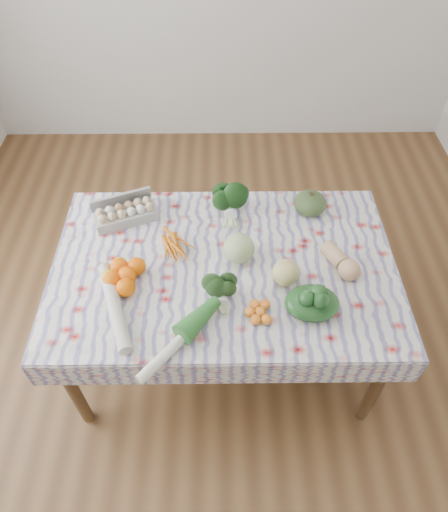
{
  "coord_description": "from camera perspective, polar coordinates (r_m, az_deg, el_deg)",
  "views": [
    {
      "loc": [
        -0.01,
        -1.42,
        2.44
      ],
      "look_at": [
        0.0,
        0.0,
        0.82
      ],
      "focal_mm": 32.0,
      "sensor_mm": 36.0,
      "label": 1
    }
  ],
  "objects": [
    {
      "name": "butternut_squash",
      "position": [
        2.22,
        14.48,
        -0.53
      ],
      "size": [
        0.19,
        0.25,
        0.1
      ],
      "primitive_type": "ellipsoid",
      "rotation": [
        0.0,
        0.0,
        0.47
      ],
      "color": "tan",
      "rests_on": "tablecloth"
    },
    {
      "name": "dining_table",
      "position": [
        2.26,
        0.0,
        -2.37
      ],
      "size": [
        1.6,
        1.0,
        0.75
      ],
      "color": "brown",
      "rests_on": "ground"
    },
    {
      "name": "daikon",
      "position": [
        2.05,
        -13.35,
        -6.79
      ],
      "size": [
        0.2,
        0.43,
        0.06
      ],
      "primitive_type": "cylinder",
      "rotation": [
        1.57,
        0.0,
        0.34
      ],
      "color": "beige",
      "rests_on": "tablecloth"
    },
    {
      "name": "tablecloth",
      "position": [
        2.2,
        0.0,
        -1.1
      ],
      "size": [
        1.66,
        1.06,
        0.01
      ],
      "primitive_type": "cube",
      "color": "silver",
      "rests_on": "dining_table"
    },
    {
      "name": "egg_carton",
      "position": [
        2.43,
        -12.15,
        5.1
      ],
      "size": [
        0.35,
        0.24,
        0.09
      ],
      "primitive_type": "cube",
      "rotation": [
        0.0,
        0.0,
        0.38
      ],
      "color": "#A1A29D",
      "rests_on": "tablecloth"
    },
    {
      "name": "mandarin_cluster",
      "position": [
        2.01,
        4.56,
        -6.91
      ],
      "size": [
        0.16,
        0.16,
        0.05
      ],
      "primitive_type": "cube",
      "rotation": [
        0.0,
        0.0,
        0.0
      ],
      "color": "orange",
      "rests_on": "tablecloth"
    },
    {
      "name": "cabbage",
      "position": [
        2.17,
        1.87,
        0.99
      ],
      "size": [
        0.17,
        0.17,
        0.15
      ],
      "primitive_type": "sphere",
      "rotation": [
        0.0,
        0.0,
        0.14
      ],
      "color": "#A6C27C",
      "rests_on": "tablecloth"
    },
    {
      "name": "ground",
      "position": [
        2.82,
        0.0,
        -11.05
      ],
      "size": [
        4.5,
        4.5,
        0.0
      ],
      "primitive_type": "plane",
      "color": "brown",
      "rests_on": "ground"
    },
    {
      "name": "orange_cluster",
      "position": [
        2.14,
        -12.05,
        -2.38
      ],
      "size": [
        0.33,
        0.33,
        0.09
      ],
      "primitive_type": "cube",
      "rotation": [
        0.0,
        0.0,
        -0.27
      ],
      "color": "#FF6604",
      "rests_on": "tablecloth"
    },
    {
      "name": "leek",
      "position": [
        1.93,
        -5.6,
        -10.49
      ],
      "size": [
        0.33,
        0.38,
        0.05
      ],
      "primitive_type": "cylinder",
      "rotation": [
        1.57,
        0.0,
        -0.7
      ],
      "color": "silver",
      "rests_on": "tablecloth"
    },
    {
      "name": "kale_bunch",
      "position": [
        2.39,
        0.79,
        6.68
      ],
      "size": [
        0.18,
        0.16,
        0.16
      ],
      "primitive_type": "ellipsoid",
      "rotation": [
        0.0,
        0.0,
        0.02
      ],
      "color": "#143711",
      "rests_on": "tablecloth"
    },
    {
      "name": "spinach_bag",
      "position": [
        2.03,
        10.94,
        -5.79
      ],
      "size": [
        0.27,
        0.23,
        0.11
      ],
      "primitive_type": "ellipsoid",
      "rotation": [
        0.0,
        0.0,
        -0.15
      ],
      "color": "#153816",
      "rests_on": "tablecloth"
    },
    {
      "name": "grapefruit",
      "position": [
        2.1,
        7.72,
        -2.08
      ],
      "size": [
        0.16,
        0.16,
        0.13
      ],
      "primitive_type": "sphere",
      "rotation": [
        0.0,
        0.0,
        -0.38
      ],
      "color": "#CBBB6E",
      "rests_on": "tablecloth"
    },
    {
      "name": "carrot_bunch",
      "position": [
        2.26,
        -6.35,
        1.18
      ],
      "size": [
        0.25,
        0.24,
        0.04
      ],
      "primitive_type": "cube",
      "rotation": [
        0.0,
        0.0,
        0.43
      ],
      "color": "#D16710",
      "rests_on": "tablecloth"
    },
    {
      "name": "broccoli",
      "position": [
        2.03,
        -0.39,
        -4.6
      ],
      "size": [
        0.14,
        0.14,
        0.09
      ],
      "primitive_type": "ellipsoid",
      "rotation": [
        0.0,
        0.0,
        0.13
      ],
      "color": "#22431A",
      "rests_on": "tablecloth"
    },
    {
      "name": "kabocha_squash",
      "position": [
        2.46,
        10.72,
        6.54
      ],
      "size": [
        0.2,
        0.2,
        0.11
      ],
      "primitive_type": "ellipsoid",
      "rotation": [
        0.0,
        0.0,
        0.17
      ],
      "color": "#384E26",
      "rests_on": "tablecloth"
    }
  ]
}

